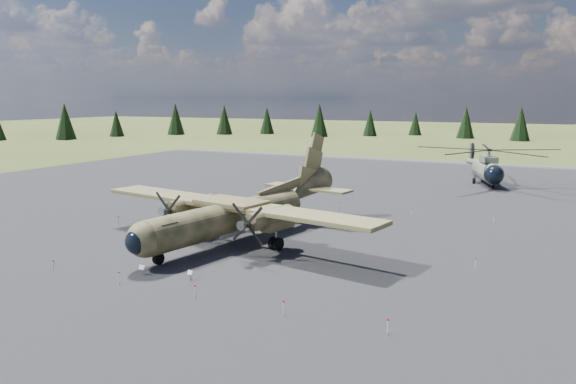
% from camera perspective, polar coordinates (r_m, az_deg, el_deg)
% --- Properties ---
extents(ground, '(500.00, 500.00, 0.00)m').
position_cam_1_polar(ground, '(47.15, -1.85, -5.25)').
color(ground, brown).
rests_on(ground, ground).
extents(apron, '(120.00, 120.00, 0.04)m').
position_cam_1_polar(apron, '(55.93, 2.95, -2.90)').
color(apron, '#525156').
rests_on(apron, ground).
extents(transport_plane, '(27.88, 25.08, 9.19)m').
position_cam_1_polar(transport_plane, '(47.63, -4.97, -1.87)').
color(transport_plane, '#3E4223').
rests_on(transport_plane, ground).
extents(helicopter_near, '(25.72, 25.90, 5.12)m').
position_cam_1_polar(helicopter_near, '(82.73, 19.63, 3.15)').
color(helicopter_near, gray).
rests_on(helicopter_near, ground).
extents(info_placard_left, '(0.45, 0.19, 0.71)m').
position_cam_1_polar(info_placard_left, '(40.15, -14.62, -7.51)').
color(info_placard_left, gray).
rests_on(info_placard_left, ground).
extents(info_placard_right, '(0.45, 0.25, 0.67)m').
position_cam_1_polar(info_placard_right, '(38.42, -9.91, -8.16)').
color(info_placard_right, gray).
rests_on(info_placard_right, ground).
extents(barrier_fence, '(33.12, 29.62, 0.85)m').
position_cam_1_polar(barrier_fence, '(47.17, -2.39, -4.61)').
color(barrier_fence, white).
rests_on(barrier_fence, ground).
extents(treeline, '(297.93, 297.91, 10.96)m').
position_cam_1_polar(treeline, '(46.64, 3.35, 0.59)').
color(treeline, black).
rests_on(treeline, ground).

